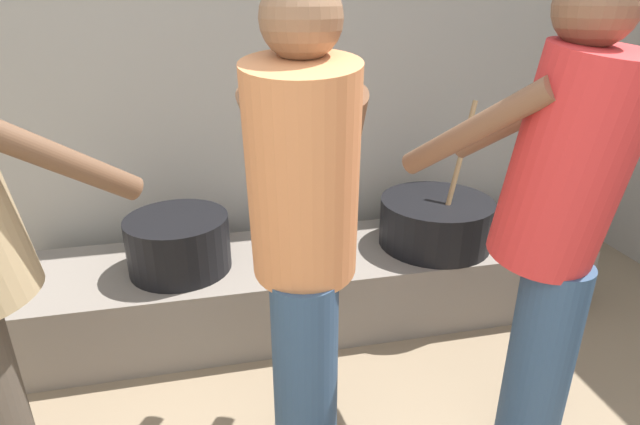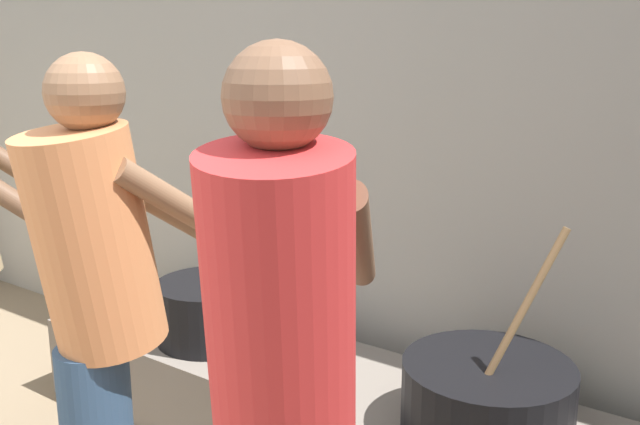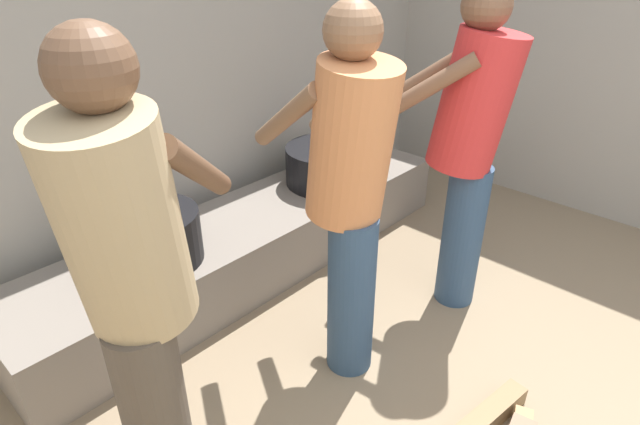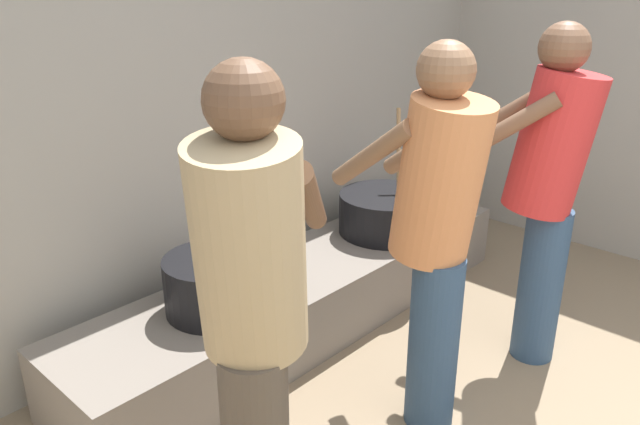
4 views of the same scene
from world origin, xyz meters
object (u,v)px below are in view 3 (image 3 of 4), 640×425
object	(u,v)px
cooking_pot_secondary	(153,237)
cook_in_red_shirt	(469,138)
cook_in_orange_shirt	(350,185)
cook_in_tan_shirt	(133,279)
cooking_pot_main	(330,165)

from	to	relation	value
cooking_pot_secondary	cook_in_red_shirt	world-z (taller)	cook_in_red_shirt
cook_in_orange_shirt	cook_in_red_shirt	bearing A→B (deg)	-8.39
cooking_pot_secondary	cook_in_red_shirt	xyz separation A→B (m)	(1.13, -0.94, 0.41)
cooking_pot_secondary	cook_in_tan_shirt	bearing A→B (deg)	-120.45
cooking_pot_main	cook_in_orange_shirt	distance (m)	1.22
cook_in_orange_shirt	cook_in_red_shirt	world-z (taller)	cook_in_red_shirt
cook_in_tan_shirt	cook_in_red_shirt	size ratio (longest dim) A/B	0.99
cooking_pot_main	cook_in_red_shirt	xyz separation A→B (m)	(-0.08, -0.93, 0.42)
cooking_pot_secondary	cook_in_tan_shirt	xyz separation A→B (m)	(-0.47, -0.81, 0.41)
cooking_pot_main	cook_in_tan_shirt	distance (m)	1.91
cooking_pot_secondary	cook_in_tan_shirt	world-z (taller)	cook_in_tan_shirt
cook_in_tan_shirt	cook_in_red_shirt	world-z (taller)	cook_in_red_shirt
cook_in_tan_shirt	cook_in_orange_shirt	bearing A→B (deg)	-1.63
cooking_pot_secondary	cook_in_orange_shirt	size ratio (longest dim) A/B	0.29
cook_in_orange_shirt	cooking_pot_secondary	bearing A→B (deg)	115.98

